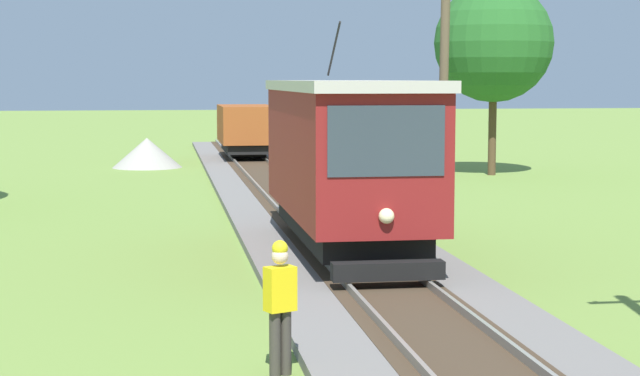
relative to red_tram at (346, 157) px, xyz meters
The scene contains 6 objects.
red_tram is the anchor object (origin of this frame).
freight_car 26.51m from the red_tram, 90.01° to the left, with size 2.40×5.20×2.31m.
utility_pole_mid 5.95m from the red_tram, 53.95° to the left, with size 1.40×0.54×6.80m.
gravel_pile 24.60m from the red_tram, 100.62° to the left, with size 3.02×3.02×1.30m, color #9E998E.
track_worker 9.05m from the red_tram, 105.62° to the right, with size 0.44×0.37×1.78m.
tree_left_near 20.83m from the red_tram, 63.31° to the left, with size 4.75×4.75×7.67m.
Camera 1 is at (-3.90, -1.31, 3.85)m, focal length 58.37 mm.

